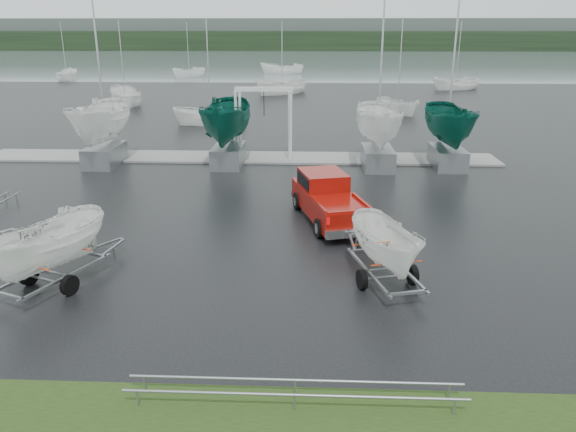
# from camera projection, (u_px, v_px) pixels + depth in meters

# --- Properties ---
(ground_plane) EXTENTS (120.00, 120.00, 0.00)m
(ground_plane) POSITION_uv_depth(u_px,v_px,m) (195.00, 236.00, 20.74)
(ground_plane) COLOR black
(ground_plane) RESTS_ON ground
(lake) EXTENTS (300.00, 300.00, 0.00)m
(lake) POSITION_uv_depth(u_px,v_px,m) (292.00, 64.00, 115.39)
(lake) COLOR slate
(lake) RESTS_ON ground
(dock) EXTENTS (30.00, 3.00, 0.12)m
(dock) POSITION_uv_depth(u_px,v_px,m) (239.00, 157.00, 33.03)
(dock) COLOR gray
(dock) RESTS_ON ground
(treeline) EXTENTS (300.00, 8.00, 6.00)m
(treeline) POSITION_uv_depth(u_px,v_px,m) (300.00, 41.00, 180.67)
(treeline) COLOR black
(treeline) RESTS_ON ground
(far_hill) EXTENTS (300.00, 6.00, 10.00)m
(far_hill) POSITION_uv_depth(u_px,v_px,m) (301.00, 34.00, 187.60)
(far_hill) COLOR #4C5651
(far_hill) RESTS_ON ground
(pickup_truck) EXTENTS (3.16, 5.67, 1.79)m
(pickup_truck) POSITION_uv_depth(u_px,v_px,m) (327.00, 197.00, 22.34)
(pickup_truck) COLOR maroon
(pickup_truck) RESTS_ON ground
(trailer_hitched) EXTENTS (2.08, 3.78, 4.35)m
(trailer_hitched) POSITION_uv_depth(u_px,v_px,m) (389.00, 209.00, 16.18)
(trailer_hitched) COLOR gray
(trailer_hitched) RESTS_ON ground
(trailer_parked) EXTENTS (2.42, 3.78, 4.79)m
(trailer_parked) POSITION_uv_depth(u_px,v_px,m) (43.00, 204.00, 15.88)
(trailer_parked) COLOR gray
(trailer_parked) RESTS_ON ground
(boat_hoist) EXTENTS (3.30, 2.18, 4.12)m
(boat_hoist) POSITION_uv_depth(u_px,v_px,m) (264.00, 113.00, 32.13)
(boat_hoist) COLOR silver
(boat_hoist) RESTS_ON ground
(keelboat_0) EXTENTS (2.47, 3.20, 10.64)m
(keelboat_0) POSITION_uv_depth(u_px,v_px,m) (98.00, 94.00, 30.20)
(keelboat_0) COLOR gray
(keelboat_0) RESTS_ON ground
(keelboat_1) EXTENTS (2.53, 3.20, 7.83)m
(keelboat_1) POSITION_uv_depth(u_px,v_px,m) (226.00, 92.00, 30.07)
(keelboat_1) COLOR gray
(keelboat_1) RESTS_ON ground
(keelboat_2) EXTENTS (2.37, 3.20, 10.54)m
(keelboat_2) POSITION_uv_depth(u_px,v_px,m) (381.00, 98.00, 29.63)
(keelboat_2) COLOR gray
(keelboat_2) RESTS_ON ground
(keelboat_3) EXTENTS (2.33, 3.20, 10.50)m
(keelboat_3) POSITION_uv_depth(u_px,v_px,m) (453.00, 99.00, 29.77)
(keelboat_3) COLOR gray
(keelboat_3) RESTS_ON ground
(mast_rack_2) EXTENTS (7.00, 0.56, 0.06)m
(mast_rack_2) POSITION_uv_depth(u_px,v_px,m) (295.00, 387.00, 11.48)
(mast_rack_2) COLOR gray
(mast_rack_2) RESTS_ON ground
(moored_boat_0) EXTENTS (3.61, 3.64, 11.51)m
(moored_boat_0) POSITION_uv_depth(u_px,v_px,m) (126.00, 105.00, 55.76)
(moored_boat_0) COLOR white
(moored_boat_0) RESTS_ON ground
(moored_boat_1) EXTENTS (3.88, 3.87, 11.61)m
(moored_boat_1) POSITION_uv_depth(u_px,v_px,m) (282.00, 94.00, 64.48)
(moored_boat_1) COLOR white
(moored_boat_1) RESTS_ON ground
(moored_boat_2) EXTENTS (2.92, 2.94, 10.87)m
(moored_boat_2) POSITION_uv_depth(u_px,v_px,m) (397.00, 113.00, 50.25)
(moored_boat_2) COLOR white
(moored_boat_2) RESTS_ON ground
(moored_boat_3) EXTENTS (3.22, 3.18, 11.28)m
(moored_boat_3) POSITION_uv_depth(u_px,v_px,m) (455.00, 90.00, 68.93)
(moored_boat_3) COLOR white
(moored_boat_3) RESTS_ON ground
(moored_boat_4) EXTENTS (2.69, 2.74, 11.12)m
(moored_boat_4) POSITION_uv_depth(u_px,v_px,m) (67.00, 80.00, 81.68)
(moored_boat_4) COLOR white
(moored_boat_4) RESTS_ON ground
(moored_boat_5) EXTENTS (2.94, 2.87, 11.58)m
(moored_boat_5) POSITION_uv_depth(u_px,v_px,m) (282.00, 74.00, 92.30)
(moored_boat_5) COLOR white
(moored_boat_5) RESTS_ON ground
(moored_boat_6) EXTENTS (2.79, 2.74, 10.94)m
(moored_boat_6) POSITION_uv_depth(u_px,v_px,m) (211.00, 124.00, 44.56)
(moored_boat_6) COLOR white
(moored_boat_6) RESTS_ON ground
(moored_boat_7) EXTENTS (3.37, 3.39, 11.17)m
(moored_boat_7) POSITION_uv_depth(u_px,v_px,m) (189.00, 77.00, 85.76)
(moored_boat_7) COLOR white
(moored_boat_7) RESTS_ON ground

